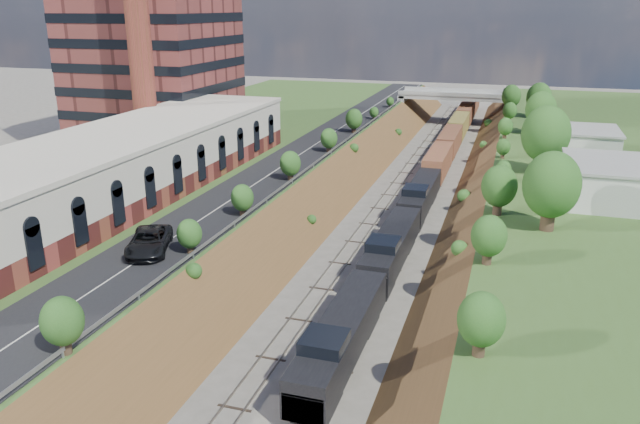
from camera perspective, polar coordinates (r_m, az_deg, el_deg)
platform_left at (r=94.55m, az=-12.38°, el=4.05°), size 44.00×180.00×5.00m
embankment_left at (r=86.65m, az=0.50°, el=1.46°), size 10.00×180.00×10.00m
embankment_right at (r=83.21m, az=15.14°, el=0.09°), size 10.00×180.00×10.00m
rail_left_track at (r=84.65m, az=5.94°, el=1.01°), size 1.58×180.00×0.18m
rail_right_track at (r=83.84m, az=9.42°, el=0.69°), size 1.58×180.00×0.18m
road at (r=86.70m, az=-2.35°, el=4.92°), size 8.00×180.00×0.10m
guardrail at (r=85.13m, az=0.21°, el=5.02°), size 0.10×171.00×0.70m
commercial_building at (r=72.53m, az=-17.78°, el=4.18°), size 14.30×62.30×7.00m
smokestack at (r=89.97m, az=-16.45°, el=17.54°), size 3.20×3.20×40.00m
overpass at (r=143.34m, az=12.23°, el=9.82°), size 24.50×8.30×7.40m
white_building_near at (r=74.27m, az=24.90°, el=2.45°), size 9.00×12.00×4.00m
white_building_far at (r=95.57m, az=23.16°, el=5.79°), size 8.00×10.00×3.60m
tree_right_large at (r=61.46m, az=20.42°, el=2.29°), size 5.25×5.25×7.61m
tree_left_crest at (r=50.00m, az=-13.98°, el=-3.49°), size 2.45×2.45×3.55m
freight_train at (r=102.81m, az=11.20°, el=5.27°), size 2.93×133.98×4.55m
suv at (r=55.27m, az=-15.36°, el=-2.57°), size 5.48×7.54×1.91m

